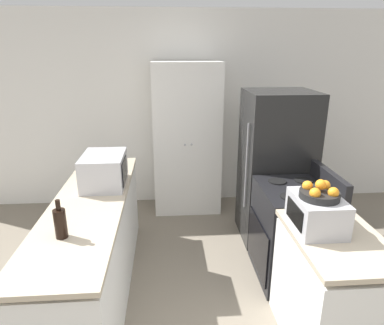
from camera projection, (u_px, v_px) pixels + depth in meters
name	position (u px, v px, depth m)	size (l,w,h in m)	color
wall_back	(184.00, 111.00, 4.67)	(7.00, 0.06, 2.60)	white
counter_left	(94.00, 249.00, 3.01)	(0.60, 2.31, 0.91)	silver
counter_right	(330.00, 294.00, 2.46)	(0.60, 0.88, 0.91)	silver
pantry_cabinet	(187.00, 139.00, 4.48)	(0.87, 0.54, 1.96)	white
stove	(293.00, 232.00, 3.24)	(0.66, 0.74, 1.07)	black
refrigerator	(275.00, 167.00, 3.83)	(0.75, 0.69, 1.69)	black
microwave	(104.00, 170.00, 3.14)	(0.38, 0.51, 0.29)	#B2B2B7
wine_bottle	(60.00, 223.00, 2.27)	(0.08, 0.08, 0.27)	black
toaster_oven	(317.00, 213.00, 2.38)	(0.32, 0.41, 0.24)	#B2B2B7
fruit_bowl	(320.00, 192.00, 2.32)	(0.27, 0.27, 0.13)	black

